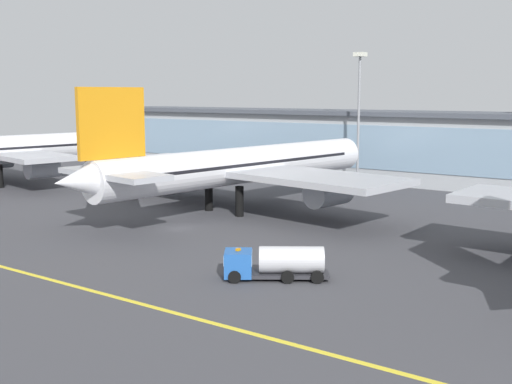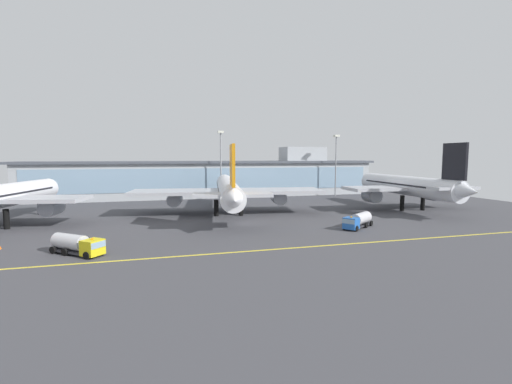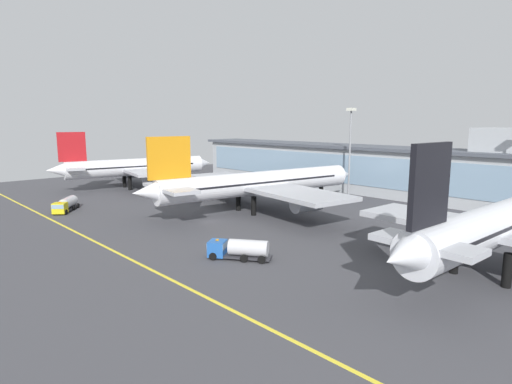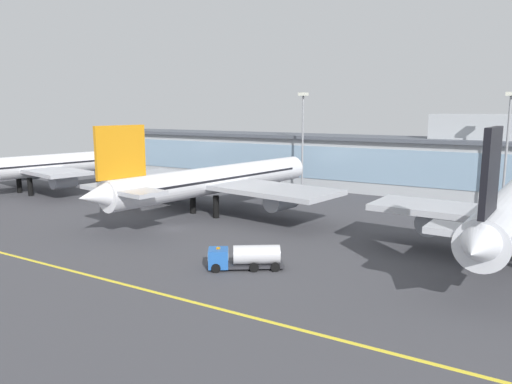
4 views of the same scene
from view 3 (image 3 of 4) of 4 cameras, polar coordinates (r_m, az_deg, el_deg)
The scene contains 10 objects.
ground_plane at distance 82.93m, azimuth -6.19°, elevation -4.05°, with size 180.00×180.00×0.00m, color #424247.
taxiway_centreline_stripe at distance 72.34m, azimuth -20.32°, elevation -6.62°, with size 144.00×0.50×0.01m, color yellow.
terminal_building at distance 120.00m, azimuth 15.00°, elevation 3.21°, with size 124.07×14.00×17.98m.
airliner_near_left at distance 128.73m, azimuth -15.87°, elevation 3.21°, with size 34.98×47.72×16.57m.
airliner_near_right at distance 91.40m, azimuth 0.32°, elevation 1.13°, with size 48.64×55.85×16.63m.
airliner_far_right at distance 60.95m, azimuth 29.28°, elevation -4.06°, with size 34.17×47.15×17.36m.
fuel_tanker_truck at distance 100.51m, azimuth -24.36°, elevation -1.58°, with size 8.48×7.68×2.90m.
baggage_tug_near at distance 60.54m, azimuth -2.54°, elevation -7.66°, with size 8.83×7.12×2.90m.
apron_light_mast_centre at distance 110.64m, azimuth 12.61°, elevation 6.99°, with size 1.80×1.80×22.70m.
safety_cone at distance 114.38m, azimuth -23.25°, elevation -0.86°, with size 0.49×0.49×0.61m, color orange.
Camera 3 is at (64.52, -48.37, 19.37)m, focal length 29.61 mm.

